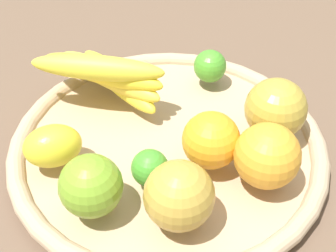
# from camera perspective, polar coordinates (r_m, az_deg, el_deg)

# --- Properties ---
(ground_plane) EXTENTS (2.40, 2.40, 0.00)m
(ground_plane) POSITION_cam_1_polar(r_m,az_deg,el_deg) (0.63, 0.00, -3.38)
(ground_plane) COLOR brown
(ground_plane) RESTS_ON ground
(basket) EXTENTS (0.41, 0.41, 0.03)m
(basket) POSITION_cam_1_polar(r_m,az_deg,el_deg) (0.62, 0.00, -2.44)
(basket) COLOR tan
(basket) RESTS_ON ground_plane
(banana_bunch) EXTENTS (0.18, 0.16, 0.08)m
(banana_bunch) POSITION_cam_1_polar(r_m,az_deg,el_deg) (0.66, -7.38, 6.23)
(banana_bunch) COLOR yellow
(banana_bunch) RESTS_ON basket
(apple_0) EXTENTS (0.08, 0.08, 0.08)m
(apple_0) POSITION_cam_1_polar(r_m,az_deg,el_deg) (0.61, 12.80, 2.03)
(apple_0) COLOR #B49836
(apple_0) RESTS_ON basket
(lime_1) EXTENTS (0.06, 0.06, 0.04)m
(lime_1) POSITION_cam_1_polar(r_m,az_deg,el_deg) (0.54, -2.18, -5.05)
(lime_1) COLOR #42932B
(lime_1) RESTS_ON basket
(lemon_0) EXTENTS (0.08, 0.07, 0.05)m
(lemon_0) POSITION_cam_1_polar(r_m,az_deg,el_deg) (0.58, -13.69, -2.34)
(lemon_0) COLOR yellow
(lemon_0) RESTS_ON basket
(orange_1) EXTENTS (0.08, 0.08, 0.07)m
(orange_1) POSITION_cam_1_polar(r_m,az_deg,el_deg) (0.56, 5.19, -1.71)
(orange_1) COLOR orange
(orange_1) RESTS_ON basket
(apple_1) EXTENTS (0.09, 0.09, 0.08)m
(apple_1) POSITION_cam_1_polar(r_m,az_deg,el_deg) (0.49, 1.33, -8.36)
(apple_1) COLOR gold
(apple_1) RESTS_ON basket
(orange_0) EXTENTS (0.11, 0.11, 0.08)m
(orange_0) POSITION_cam_1_polar(r_m,az_deg,el_deg) (0.54, 11.82, -3.53)
(orange_0) COLOR gold
(orange_0) RESTS_ON basket
(apple_2) EXTENTS (0.10, 0.10, 0.07)m
(apple_2) POSITION_cam_1_polar(r_m,az_deg,el_deg) (0.51, -9.25, -7.11)
(apple_2) COLOR #75A22A
(apple_2) RESTS_ON basket
(lime_0) EXTENTS (0.05, 0.05, 0.05)m
(lime_0) POSITION_cam_1_polar(r_m,az_deg,el_deg) (0.70, 5.06, 7.18)
(lime_0) COLOR #48972A
(lime_0) RESTS_ON basket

